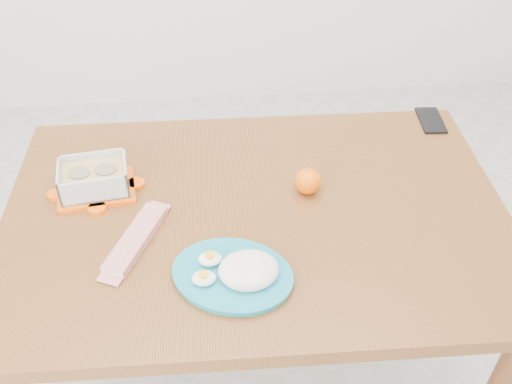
{
  "coord_description": "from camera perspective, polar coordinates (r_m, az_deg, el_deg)",
  "views": [
    {
      "loc": [
        -0.1,
        -1.01,
        1.69
      ],
      "look_at": [
        0.0,
        -0.0,
        0.81
      ],
      "focal_mm": 40.0,
      "sensor_mm": 36.0,
      "label": 1
    }
  ],
  "objects": [
    {
      "name": "smartphone",
      "position": [
        1.76,
        17.09,
        6.87
      ],
      "size": [
        0.08,
        0.14,
        0.01
      ],
      "primitive_type": "cube",
      "rotation": [
        0.0,
        0.0,
        -0.08
      ],
      "color": "black",
      "rests_on": "dining_table"
    },
    {
      "name": "candy_bar",
      "position": [
        1.33,
        -11.91,
        -4.59
      ],
      "size": [
        0.14,
        0.22,
        0.02
      ],
      "primitive_type": "cube",
      "rotation": [
        0.0,
        0.0,
        1.15
      ],
      "color": "#B10E09",
      "rests_on": "dining_table"
    },
    {
      "name": "food_container",
      "position": [
        1.47,
        -15.86,
        1.28
      ],
      "size": [
        0.2,
        0.16,
        0.08
      ],
      "rotation": [
        0.0,
        0.0,
        0.12
      ],
      "color": "#FF5B07",
      "rests_on": "dining_table"
    },
    {
      "name": "orange_fruit",
      "position": [
        1.42,
        5.22,
        1.09
      ],
      "size": [
        0.07,
        0.07,
        0.07
      ],
      "primitive_type": "sphere",
      "color": "#FF6F05",
      "rests_on": "dining_table"
    },
    {
      "name": "rice_plate",
      "position": [
        1.22,
        -1.86,
        -7.96
      ],
      "size": [
        0.33,
        0.33,
        0.07
      ],
      "rotation": [
        0.0,
        0.0,
        -0.37
      ],
      "color": "teal",
      "rests_on": "dining_table"
    },
    {
      "name": "dining_table",
      "position": [
        1.45,
        0.0,
        -4.67
      ],
      "size": [
        1.24,
        0.84,
        0.75
      ],
      "rotation": [
        0.0,
        0.0,
        -0.03
      ],
      "color": "brown",
      "rests_on": "ground"
    },
    {
      "name": "ground",
      "position": [
        1.97,
        -0.09,
        -17.96
      ],
      "size": [
        3.5,
        3.5,
        0.0
      ],
      "primitive_type": "plane",
      "color": "#B7B7B2",
      "rests_on": "ground"
    }
  ]
}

